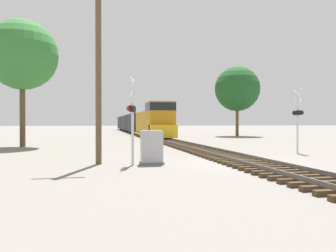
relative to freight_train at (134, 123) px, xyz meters
name	(u,v)px	position (x,y,z in m)	size (l,w,h in m)	color
ground_plane	(246,164)	(0.00, -51.09, -1.89)	(400.00, 400.00, 0.00)	slate
rail_track_bed	(246,161)	(0.00, -51.09, -1.75)	(2.60, 160.00, 0.31)	#42301E
freight_train	(134,123)	(0.00, 0.00, 0.00)	(2.99, 64.26, 4.35)	#B77A14
crossing_signal_near	(132,113)	(-5.41, -50.63, 0.54)	(0.52, 1.01, 4.03)	silver
crossing_signal_far	(298,115)	(5.61, -46.89, 0.56)	(0.38, 1.01, 4.14)	silver
relay_cabinet	(152,148)	(-4.46, -50.47, -1.10)	(1.10, 0.70, 1.60)	slate
utility_pole	(98,58)	(-6.90, -49.85, 3.14)	(1.80, 0.28, 9.77)	brown
tree_far_right	(22,55)	(-12.94, -37.27, 5.55)	(5.65, 5.65, 10.29)	brown
tree_mid_background	(237,89)	(12.91, -21.03, 5.02)	(6.53, 6.53, 10.19)	brown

